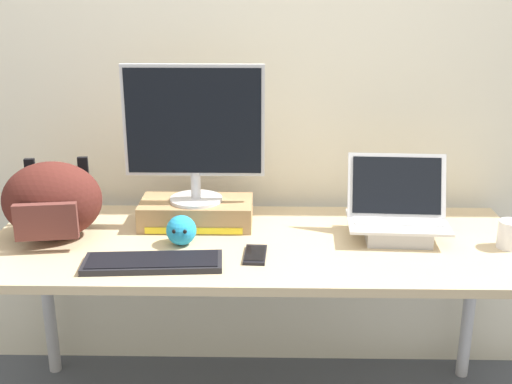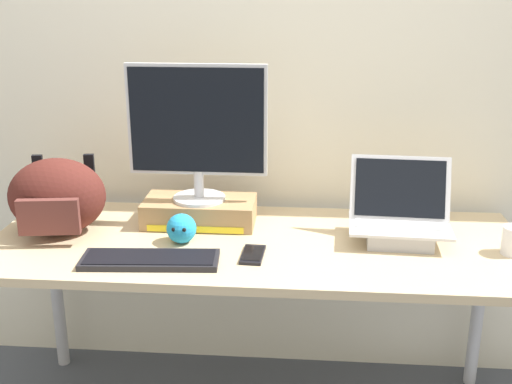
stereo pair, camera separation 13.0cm
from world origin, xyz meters
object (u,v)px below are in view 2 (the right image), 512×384
Objects in this scene: desktop_monitor at (197,129)px; external_keyboard at (150,260)px; open_laptop at (399,224)px; toner_box_yellow at (200,211)px; plush_toy at (181,228)px; cell_phone at (253,254)px; messenger_backpack at (57,197)px.

desktop_monitor is 0.51m from external_keyboard.
open_laptop is at bearing 13.54° from external_keyboard.
toner_box_yellow is 0.19m from plush_toy.
external_keyboard is 4.34× the size of plush_toy.
cell_phone is (0.22, -0.28, -0.04)m from toner_box_yellow.
open_laptop is (0.72, -0.11, 0.01)m from toner_box_yellow.
external_keyboard reaches higher than cell_phone.
messenger_backpack is (-0.38, 0.23, 0.13)m from external_keyboard.
desktop_monitor is 0.55m from messenger_backpack.
plush_toy reaches higher than external_keyboard.
cell_phone is (0.22, -0.28, -0.35)m from desktop_monitor.
cell_phone is at bearing -51.66° from desktop_monitor.
external_keyboard is 1.21× the size of messenger_backpack.
toner_box_yellow reaches higher than external_keyboard.
desktop_monitor is 1.12× the size of external_keyboard.
messenger_backpack is (-1.20, -0.03, 0.08)m from open_laptop.
external_keyboard is 0.19m from plush_toy.
desktop_monitor is 1.35× the size of messenger_backpack.
desktop_monitor reaches higher than toner_box_yellow.
open_laptop is 2.33× the size of cell_phone.
toner_box_yellow is at bearing 130.99° from cell_phone.
messenger_backpack reaches higher than plush_toy.
toner_box_yellow is at bearing 80.44° from plush_toy.
desktop_monitor reaches higher than open_laptop.
cell_phone is at bearing -157.47° from open_laptop.
toner_box_yellow is 0.51m from messenger_backpack.
plush_toy is (-0.75, -0.08, -0.01)m from open_laptop.
external_keyboard is 2.94× the size of cell_phone.
plush_toy is (-0.25, 0.09, 0.05)m from cell_phone.
desktop_monitor is (-0.00, -0.00, 0.31)m from toner_box_yellow.
messenger_backpack reaches higher than external_keyboard.
external_keyboard is at bearing -38.91° from messenger_backpack.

